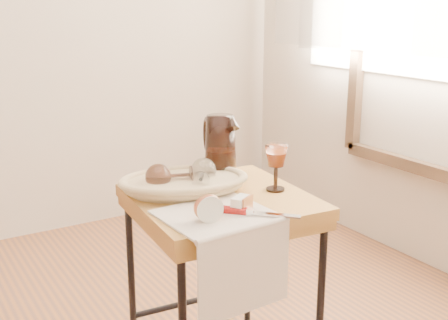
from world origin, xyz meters
TOP-DOWN VIEW (x-y plane):
  - side_table at (0.47, 0.17)m, footprint 0.56×0.56m
  - tea_towel at (0.38, 0.02)m, footprint 0.31×0.28m
  - bread_basket at (0.40, 0.26)m, footprint 0.42×0.34m
  - goblet_lying_a at (0.37, 0.28)m, footprint 0.15×0.12m
  - goblet_lying_b at (0.45, 0.24)m, footprint 0.15×0.16m
  - pitcher at (0.58, 0.33)m, footprint 0.22×0.27m
  - wine_goblet at (0.65, 0.12)m, footprint 0.10×0.10m
  - apple_half at (0.33, -0.00)m, footprint 0.09×0.06m
  - apple_wedge at (0.45, 0.01)m, footprint 0.07×0.06m
  - table_knife at (0.46, -0.03)m, footprint 0.19×0.19m

SIDE VIEW (x-z plane):
  - side_table at x=0.47m, z-range 0.00..0.66m
  - tea_towel at x=0.38m, z-range 0.66..0.67m
  - table_knife at x=0.46m, z-range 0.67..0.69m
  - bread_basket at x=0.40m, z-range 0.66..0.71m
  - apple_wedge at x=0.45m, z-range 0.67..0.71m
  - apple_half at x=0.33m, z-range 0.67..0.74m
  - goblet_lying_a at x=0.37m, z-range 0.67..0.76m
  - goblet_lying_b at x=0.45m, z-range 0.67..0.76m
  - wine_goblet at x=0.65m, z-range 0.66..0.81m
  - pitcher at x=0.58m, z-range 0.64..0.90m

